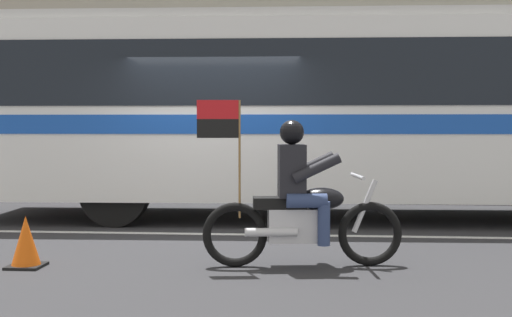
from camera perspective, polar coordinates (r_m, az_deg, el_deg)
The scene contains 7 objects.
ground_plane at distance 9.83m, azimuth -3.53°, elevation -5.98°, with size 60.00×60.00×0.00m, color #2B2B2D.
sidewalk_curb at distance 14.85m, azimuth -0.71°, elevation -2.72°, with size 28.00×3.80×0.15m, color gray.
lane_center_stripe at distance 9.24m, azimuth -4.07°, elevation -6.52°, with size 26.60×0.14×0.01m, color silver.
transit_bus at distance 10.86m, azimuth 10.11°, elevation 4.78°, with size 12.77×3.00×3.22m.
motorcycle_with_rider at distance 7.05m, azimuth 3.87°, elevation -3.98°, with size 2.19×0.67×1.78m.
fire_hydrant at distance 14.21m, azimuth -16.47°, elevation -1.29°, with size 0.22×0.30×0.75m.
traffic_cone at distance 7.45m, azimuth -19.28°, elevation -6.93°, with size 0.36×0.36×0.55m.
Camera 1 is at (1.40, -9.61, 1.49)m, focal length 46.25 mm.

